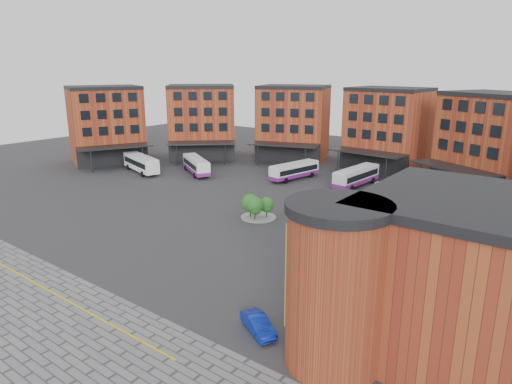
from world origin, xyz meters
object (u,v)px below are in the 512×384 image
Objects in this scene: bus_a at (141,162)px; bus_b at (196,165)px; blue_car at (258,324)px; tree_island at (256,206)px; bus_c at (294,170)px; bus_e at (423,194)px; bus_d at (356,176)px; bus_f at (470,211)px.

bus_a reaches higher than bus_b.
tree_island is at bearing 65.56° from blue_car.
bus_c is (15.87, 7.00, -0.06)m from bus_b.
bus_a is 47.44m from bus_e.
tree_island is at bearing -88.69° from bus_b.
bus_e is (46.60, 8.89, 0.14)m from bus_a.
bus_e reaches higher than bus_c.
tree_island is at bearing -86.86° from bus_a.
tree_island is 0.41× the size of bus_a.
bus_f is at bearing -20.83° from bus_d.
bus_c is at bearing -46.28° from bus_a.
bus_a is 0.98× the size of bus_e.
bus_f is at bearing -2.16° from bus_c.
bus_e reaches higher than bus_d.
bus_a is 2.91× the size of blue_car.
bus_a is 54.51m from blue_car.
bus_d reaches higher than bus_b.
bus_a is at bearing 165.98° from tree_island.
bus_f is (44.66, 0.37, 0.14)m from bus_b.
bus_f is 2.90× the size of blue_car.
bus_a is 9.93m from bus_b.
bus_e is at bearing -62.04° from bus_a.
bus_e is 1.02× the size of bus_f.
bus_f reaches higher than blue_car.
bus_b reaches higher than blue_car.
bus_c reaches higher than blue_car.
bus_f is (28.79, -6.63, 0.20)m from bus_c.
bus_f is at bearing 17.24° from blue_car.
tree_island is 25.33m from bus_f.
bus_e is at bearing -175.72° from bus_f.
bus_b is at bearing -156.34° from bus_d.
blue_car is at bearing -99.72° from bus_b.
tree_island is 21.37m from bus_c.
tree_island is 0.42× the size of bus_d.
blue_car is at bearing -69.14° from bus_f.
blue_car is (38.49, -32.80, -0.93)m from bus_b.
bus_b is at bearing -41.47° from bus_a.
bus_c is 45.79m from blue_car.
bus_b is at bearing -148.12° from bus_f.
bus_a is 37.33m from bus_d.
bus_d is at bearing -50.32° from bus_a.
bus_c is 0.95× the size of bus_d.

